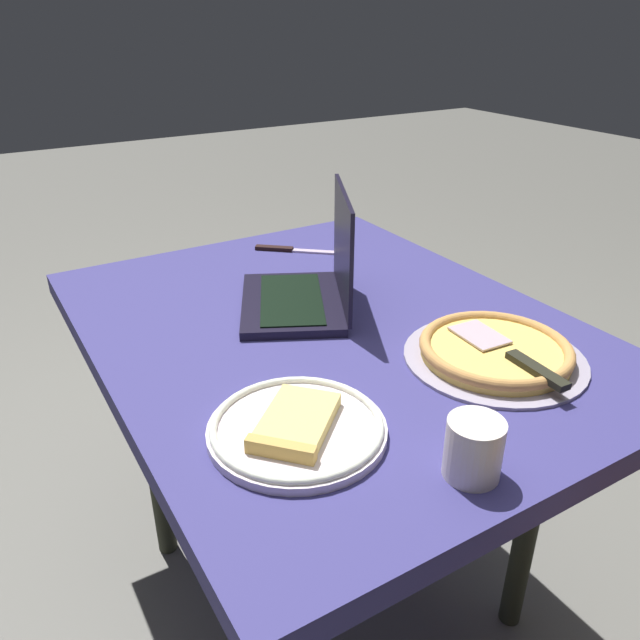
{
  "coord_description": "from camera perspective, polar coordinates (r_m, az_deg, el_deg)",
  "views": [
    {
      "loc": [
        -0.94,
        0.59,
        1.3
      ],
      "look_at": [
        -0.02,
        0.04,
        0.76
      ],
      "focal_mm": 34.94,
      "sensor_mm": 36.0,
      "label": 1
    }
  ],
  "objects": [
    {
      "name": "ground_plane",
      "position": [
        1.71,
        0.76,
        -22.72
      ],
      "size": [
        12.0,
        12.0,
        0.0
      ],
      "primitive_type": "plane",
      "color": "#64635C"
    },
    {
      "name": "pizza_tray",
      "position": [
        1.16,
        15.77,
        -2.75
      ],
      "size": [
        0.33,
        0.33,
        0.04
      ],
      "color": "#9B93A7",
      "rests_on": "dining_table"
    },
    {
      "name": "table_knife",
      "position": [
        1.63,
        -2.69,
        6.45
      ],
      "size": [
        0.17,
        0.19,
        0.01
      ],
      "color": "silver",
      "rests_on": "dining_table"
    },
    {
      "name": "dining_table",
      "position": [
        1.28,
        0.94,
        -3.11
      ],
      "size": [
        1.13,
        0.89,
        0.73
      ],
      "color": "navy",
      "rests_on": "ground_plane"
    },
    {
      "name": "laptop",
      "position": [
        1.3,
        -0.93,
        3.44
      ],
      "size": [
        0.36,
        0.32,
        0.25
      ],
      "color": "black",
      "rests_on": "dining_table"
    },
    {
      "name": "pizza_plate",
      "position": [
        0.93,
        -2.15,
        -9.8
      ],
      "size": [
        0.27,
        0.27,
        0.04
      ],
      "color": "white",
      "rests_on": "dining_table"
    },
    {
      "name": "drink_cup",
      "position": [
        0.87,
        13.9,
        -11.31
      ],
      "size": [
        0.08,
        0.08,
        0.09
      ],
      "color": "silver",
      "rests_on": "dining_table"
    }
  ]
}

